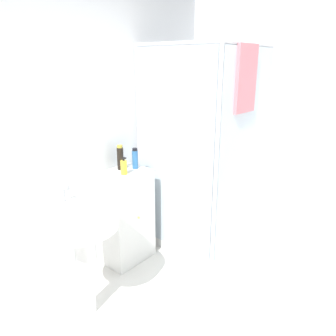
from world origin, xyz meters
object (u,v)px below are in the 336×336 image
object	(u,v)px
shampoo_bottle_blue	(135,159)
shampoo_bottle_tall_black	(120,158)
sink	(81,229)
soap_dispenser	(124,167)

from	to	relation	value
shampoo_bottle_blue	shampoo_bottle_tall_black	bearing A→B (deg)	141.72
sink	soap_dispenser	size ratio (longest dim) A/B	6.32
sink	soap_dispenser	distance (m)	0.75
soap_dispenser	shampoo_bottle_blue	bearing A→B (deg)	13.85
shampoo_bottle_tall_black	sink	bearing A→B (deg)	-152.37
sink	shampoo_bottle_tall_black	bearing A→B (deg)	27.63
shampoo_bottle_tall_black	shampoo_bottle_blue	size ratio (longest dim) A/B	1.18
soap_dispenser	shampoo_bottle_tall_black	distance (m)	0.16
soap_dispenser	shampoo_bottle_blue	world-z (taller)	shampoo_bottle_blue
soap_dispenser	shampoo_bottle_tall_black	world-z (taller)	shampoo_bottle_tall_black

